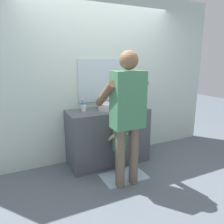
% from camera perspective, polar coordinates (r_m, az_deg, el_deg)
% --- Properties ---
extents(ground_plane, '(14.00, 14.00, 0.00)m').
position_cam_1_polar(ground_plane, '(3.44, 1.12, -14.97)').
color(ground_plane, slate).
extents(back_wall, '(4.40, 0.10, 2.70)m').
position_cam_1_polar(back_wall, '(3.59, -3.27, 8.88)').
color(back_wall, silver).
rests_on(back_wall, ground).
extents(vanity_cabinet, '(1.28, 0.54, 0.88)m').
position_cam_1_polar(vanity_cabinet, '(3.50, -1.07, -6.47)').
color(vanity_cabinet, '#4C5156').
rests_on(vanity_cabinet, ground).
extents(sink_basin, '(0.32, 0.32, 0.11)m').
position_cam_1_polar(sink_basin, '(3.35, -0.96, 1.46)').
color(sink_basin, silver).
rests_on(sink_basin, vanity_cabinet).
extents(faucet, '(0.18, 0.14, 0.18)m').
position_cam_1_polar(faucet, '(3.52, -2.32, 2.48)').
color(faucet, '#B7BABF').
rests_on(faucet, vanity_cabinet).
extents(toothbrush_cup, '(0.07, 0.07, 0.21)m').
position_cam_1_polar(toothbrush_cup, '(3.29, -7.55, 1.10)').
color(toothbrush_cup, silver).
rests_on(toothbrush_cup, vanity_cabinet).
extents(soap_bottle, '(0.06, 0.06, 0.17)m').
position_cam_1_polar(soap_bottle, '(3.55, 3.37, 2.34)').
color(soap_bottle, '#B27FC6').
rests_on(soap_bottle, vanity_cabinet).
extents(bath_mat, '(0.64, 0.40, 0.02)m').
position_cam_1_polar(bath_mat, '(3.24, 3.18, -16.71)').
color(bath_mat, '#99B7CC').
rests_on(bath_mat, ground).
extents(child_toddler, '(0.24, 0.24, 0.78)m').
position_cam_1_polar(child_toddler, '(3.16, 2.00, -8.30)').
color(child_toddler, '#47474C').
rests_on(child_toddler, ground).
extents(adult_parent, '(0.55, 0.57, 1.76)m').
position_cam_1_polar(adult_parent, '(2.70, 4.05, 0.95)').
color(adult_parent, '#6B5B4C').
rests_on(adult_parent, ground).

